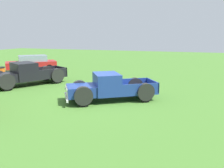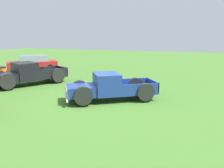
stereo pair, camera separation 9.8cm
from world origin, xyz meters
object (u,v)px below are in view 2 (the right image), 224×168
object	(u,v)px
sedan_distant_b	(33,63)
trash_can	(3,72)
pickup_truck_foreground	(106,88)
pickup_truck_behind_left	(24,75)

from	to	relation	value
sedan_distant_b	trash_can	world-z (taller)	sedan_distant_b
pickup_truck_foreground	pickup_truck_behind_left	bearing A→B (deg)	76.49
sedan_distant_b	pickup_truck_foreground	bearing A→B (deg)	-124.57
trash_can	pickup_truck_behind_left	bearing A→B (deg)	-114.33
sedan_distant_b	trash_can	bearing A→B (deg)	-176.90
sedan_distant_b	trash_can	xyz separation A→B (m)	(-4.06, -0.22, -0.33)
pickup_truck_foreground	sedan_distant_b	world-z (taller)	sedan_distant_b
pickup_truck_foreground	sedan_distant_b	xyz separation A→B (m)	(7.33, 10.64, 0.10)
pickup_truck_behind_left	trash_can	xyz separation A→B (m)	(1.64, 3.63, -0.29)
pickup_truck_foreground	pickup_truck_behind_left	size ratio (longest dim) A/B	0.90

